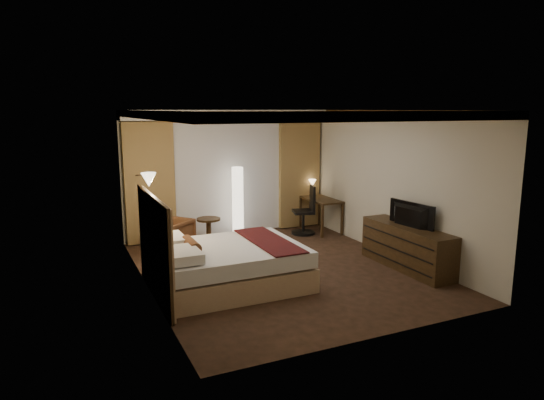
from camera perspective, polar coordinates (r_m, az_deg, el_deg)
name	(u,v)px	position (r m, az deg, el deg)	size (l,w,h in m)	color
floor	(282,269)	(8.43, 1.14, -8.17)	(4.50, 5.50, 0.01)	black
ceiling	(282,110)	(7.98, 1.22, 10.51)	(4.50, 5.50, 0.01)	white
back_wall	(227,173)	(10.61, -5.30, 3.20)	(4.50, 0.02, 2.70)	beige
left_wall	(145,203)	(7.41, -14.68, -0.35)	(0.02, 5.50, 2.70)	beige
right_wall	(391,184)	(9.29, 13.79, 1.87)	(0.02, 5.50, 2.70)	beige
crown_molding	(282,114)	(7.98, 1.21, 10.08)	(4.50, 5.50, 0.12)	black
soffit	(230,115)	(10.29, -4.95, 9.96)	(4.50, 0.50, 0.20)	white
curtain_sheer	(228,178)	(10.55, -5.14, 2.61)	(2.48, 0.04, 2.45)	silver
curtain_left_drape	(150,183)	(10.06, -14.20, 1.94)	(1.00, 0.14, 2.45)	#A27A4A
curtain_right_drape	(299,174)	(11.17, 3.22, 3.09)	(1.00, 0.14, 2.45)	#A27A4A
wall_sconce	(149,180)	(7.91, -14.31, 2.33)	(0.24, 0.24, 0.24)	white
bed	(229,265)	(7.63, -5.04, -7.66)	(2.23, 1.74, 0.65)	white
headboard	(155,248)	(7.23, -13.58, -5.47)	(0.12, 2.04, 1.50)	tan
armchair	(170,235)	(9.45, -11.94, -4.00)	(0.71, 0.67, 0.73)	#4B2F16
side_table	(209,231)	(9.99, -7.45, -3.64)	(0.49, 0.49, 0.53)	black
floor_lamp	(238,202)	(10.31, -4.05, -0.28)	(0.32, 0.32, 1.54)	white
desk	(321,215)	(10.95, 5.74, -1.76)	(0.55, 1.10, 0.75)	black
desk_lamp	(312,188)	(11.18, 4.76, 1.37)	(0.18, 0.18, 0.34)	#FFD899
office_chair	(303,210)	(10.64, 3.71, -1.17)	(0.52, 0.52, 1.08)	black
dresser	(407,247)	(8.71, 15.60, -5.38)	(0.50, 1.92, 0.75)	black
television	(408,210)	(8.53, 15.66, -1.17)	(0.97, 0.56, 0.13)	black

